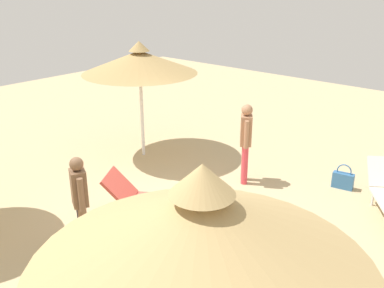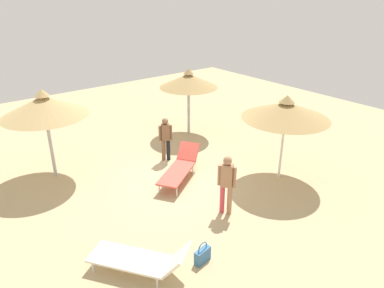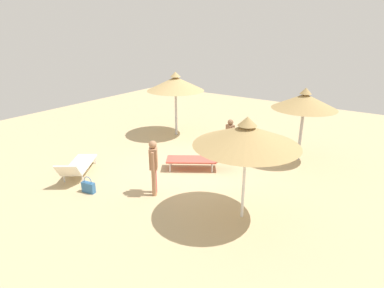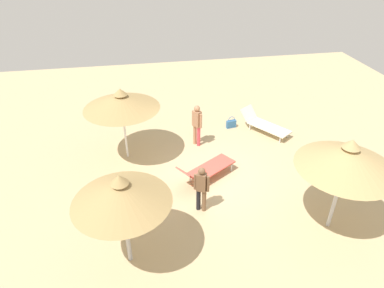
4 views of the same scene
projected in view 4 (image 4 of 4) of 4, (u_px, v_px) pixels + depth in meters
ground at (208, 180)px, 11.41m from camera, size 24.00×24.00×0.10m
parasol_umbrella_back at (121, 101)px, 11.32m from camera, size 2.59×2.59×2.69m
parasol_umbrella_edge at (121, 193)px, 7.45m from camera, size 2.27×2.27×2.68m
parasol_umbrella_near_left at (348, 157)px, 8.37m from camera, size 2.53×2.53×2.85m
lounge_chair_far_left at (206, 169)px, 11.14m from camera, size 1.72×2.16×0.86m
lounge_chair_far_right at (264, 124)px, 13.88m from camera, size 2.14×1.78×0.80m
person_standing_front at (201, 187)px, 9.69m from camera, size 0.32×0.42×1.54m
person_standing_near_right at (197, 123)px, 12.70m from camera, size 0.41×0.35×1.66m
handbag at (231, 124)px, 14.24m from camera, size 0.22×0.43×0.52m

